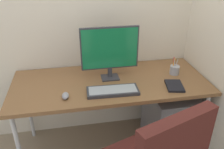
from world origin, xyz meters
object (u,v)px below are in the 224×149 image
object	(u,v)px
pen_holder	(175,70)
mouse	(65,96)
keyboard	(113,91)
notebook	(174,86)
monitor	(110,50)
filing_cabinet	(170,117)

from	to	relation	value
pen_holder	mouse	bearing A→B (deg)	-166.91
keyboard	notebook	world-z (taller)	keyboard
monitor	keyboard	distance (m)	0.36
filing_cabinet	monitor	xyz separation A→B (m)	(-0.59, 0.09, 0.72)
monitor	pen_holder	world-z (taller)	monitor
filing_cabinet	keyboard	size ratio (longest dim) A/B	1.40
filing_cabinet	notebook	world-z (taller)	notebook
keyboard	notebook	distance (m)	0.52
pen_holder	notebook	world-z (taller)	pen_holder
monitor	mouse	size ratio (longest dim) A/B	5.55
filing_cabinet	pen_holder	xyz separation A→B (m)	(0.01, 0.05, 0.50)
keyboard	pen_holder	distance (m)	0.65
filing_cabinet	notebook	xyz separation A→B (m)	(-0.09, -0.17, 0.47)
filing_cabinet	notebook	distance (m)	0.50
filing_cabinet	pen_holder	world-z (taller)	pen_holder
monitor	notebook	xyz separation A→B (m)	(0.50, -0.26, -0.26)
keyboard	pen_holder	xyz separation A→B (m)	(0.62, 0.21, 0.03)
pen_holder	filing_cabinet	bearing A→B (deg)	-98.64
monitor	mouse	bearing A→B (deg)	-146.01
filing_cabinet	keyboard	xyz separation A→B (m)	(-0.61, -0.16, 0.47)
notebook	mouse	bearing A→B (deg)	-168.21
filing_cabinet	mouse	xyz separation A→B (m)	(-0.98, -0.18, 0.48)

